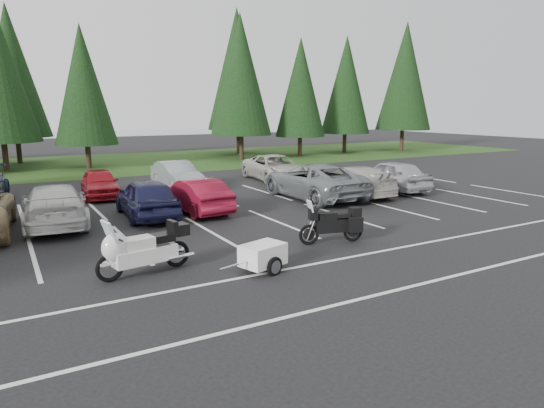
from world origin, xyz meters
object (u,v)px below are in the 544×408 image
Objects in this scene: car_near_3 at (55,205)px; adventure_motorcycle at (332,221)px; car_near_8 at (392,175)px; car_far_2 at (100,183)px; car_near_7 at (352,181)px; car_near_5 at (196,195)px; touring_motorcycle at (144,245)px; car_far_4 at (275,168)px; cargo_trailer at (263,257)px; car_near_4 at (147,198)px; car_near_6 at (314,181)px; car_far_3 at (177,175)px.

car_near_3 is 2.21× the size of adventure_motorcycle.
car_far_2 is at bearing -16.42° from car_near_8.
car_near_7 is at bearing 60.53° from adventure_motorcycle.
car_near_7 reaches higher than car_near_5.
car_near_5 is 1.51× the size of touring_motorcycle.
touring_motorcycle is at bearing -166.32° from adventure_motorcycle.
car_near_5 is 0.79× the size of car_far_4.
car_far_2 is at bearing 80.34° from cargo_trailer.
car_near_3 is at bearing -1.32° from car_near_4.
touring_motorcycle is 1.74× the size of cargo_trailer.
car_near_6 is 7.61m from adventure_motorcycle.
car_near_4 is 7.77m from car_near_6.
car_near_6 reaches higher than car_near_4.
car_far_4 is at bearing -0.26° from car_far_3.
car_near_5 is 7.72m from cargo_trailer.
car_near_3 is 1.19× the size of car_far_3.
car_far_3 reaches higher than car_near_5.
car_near_4 reaches higher than car_near_7.
adventure_motorcycle is at bearing -63.13° from car_far_2.
car_near_8 is 13.90m from cargo_trailer.
cargo_trailer is at bearing 78.22° from car_near_5.
cargo_trailer is (-2.34, -13.51, -0.34)m from car_far_3.
car_near_7 is at bearing 9.08° from car_near_8.
car_near_8 is 10.93m from car_far_3.
car_near_6 is 2.13× the size of touring_motorcycle.
touring_motorcycle is (-11.62, -6.24, 0.06)m from car_near_7.
car_near_7 is 8.93m from car_far_3.
car_far_3 is (-6.62, 5.99, 0.00)m from car_near_7.
car_near_8 is 6.84m from car_far_4.
car_far_4 is at bearing 42.35° from cargo_trailer.
car_near_8 is 1.97× the size of adventure_motorcycle.
car_near_4 is at bearing -140.84° from car_far_4.
adventure_motorcycle is (7.10, -6.66, -0.04)m from car_near_3.
cargo_trailer is at bearing -101.25° from car_far_3.
car_near_3 is at bearing -140.11° from car_far_3.
car_near_6 is 5.94m from car_far_4.
car_near_7 is 8.57m from adventure_motorcycle.
adventure_motorcycle reaches higher than car_near_5.
adventure_motorcycle is (-8.50, -6.40, -0.07)m from car_near_8.
adventure_motorcycle reaches higher than cargo_trailer.
car_near_7 is at bearing -176.91° from car_near_3.
car_near_6 is 1.12× the size of car_far_4.
car_near_8 is (2.63, 0.15, 0.07)m from car_near_7.
car_far_4 is 2.26× the size of adventure_motorcycle.
cargo_trailer is at bearing 39.55° from car_near_7.
car_near_3 is 15.60m from car_near_8.
car_far_3 is at bearing -115.75° from car_near_4.
car_far_3 is at bearing -133.81° from car_near_3.
adventure_motorcycle is (-5.87, -6.25, -0.00)m from car_near_7.
car_near_4 is 1.92× the size of adventure_motorcycle.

